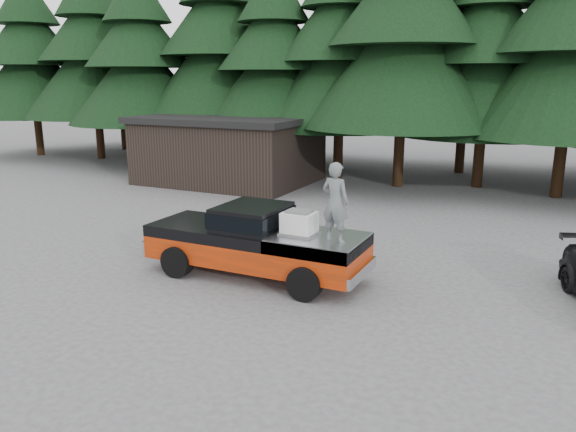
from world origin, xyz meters
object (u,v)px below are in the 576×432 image
at_px(pickup_truck, 256,252).
at_px(air_compressor, 299,224).
at_px(utility_building, 229,149).
at_px(man_on_bed, 335,202).

relative_size(pickup_truck, air_compressor, 7.55).
distance_m(pickup_truck, air_compressor, 1.60).
distance_m(air_compressor, utility_building, 15.01).
xyz_separation_m(air_compressor, utility_building, (-9.31, 11.77, 0.06)).
height_order(pickup_truck, man_on_bed, man_on_bed).
xyz_separation_m(pickup_truck, air_compressor, (1.29, -0.08, 0.94)).
relative_size(air_compressor, utility_building, 0.09).
distance_m(pickup_truck, utility_building, 14.21).
bearing_deg(utility_building, pickup_truck, -55.55).
relative_size(pickup_truck, man_on_bed, 3.12).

